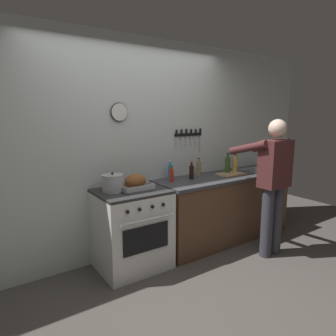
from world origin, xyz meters
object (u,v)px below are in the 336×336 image
object	(u,v)px
bottle_hot_sauce	(172,175)
bottle_soy_sauce	(191,172)
stove	(132,229)
person_cook	(273,179)
roasting_pan	(135,183)
bottle_vinegar	(199,168)
cutting_board	(231,174)
bottle_dish_soap	(170,171)
bottle_olive_oil	(227,165)
bottle_cooking_oil	(235,165)
stock_pot	(113,183)

from	to	relation	value
bottle_hot_sauce	bottle_soy_sauce	xyz separation A→B (m)	(0.29, -0.02, 0.01)
stove	person_cook	size ratio (longest dim) A/B	0.54
bottle_hot_sauce	roasting_pan	bearing A→B (deg)	-170.18
bottle_vinegar	bottle_soy_sauce	bearing A→B (deg)	-150.28
cutting_board	bottle_soy_sauce	bearing A→B (deg)	171.09
bottle_soy_sauce	stove	bearing A→B (deg)	-176.04
bottle_hot_sauce	bottle_soy_sauce	size ratio (longest dim) A/B	0.90
bottle_dish_soap	bottle_soy_sauce	bearing A→B (deg)	-32.96
bottle_olive_oil	person_cook	bearing A→B (deg)	-86.92
bottle_soy_sauce	bottle_olive_oil	size ratio (longest dim) A/B	0.78
cutting_board	bottle_cooking_oil	size ratio (longest dim) A/B	1.36
stock_pot	roasting_pan	bearing A→B (deg)	-15.04
person_cook	stock_pot	bearing A→B (deg)	59.24
stove	bottle_dish_soap	xyz separation A→B (m)	(0.67, 0.21, 0.55)
cutting_board	bottle_hot_sauce	size ratio (longest dim) A/B	1.78
person_cook	bottle_hot_sauce	size ratio (longest dim) A/B	8.22
bottle_olive_oil	bottle_vinegar	distance (m)	0.42
cutting_board	bottle_olive_oil	xyz separation A→B (m)	(0.01, 0.08, 0.11)
roasting_pan	bottle_vinegar	distance (m)	1.09
cutting_board	bottle_olive_oil	distance (m)	0.14
bottle_olive_oil	roasting_pan	bearing A→B (deg)	-177.90
stove	roasting_pan	size ratio (longest dim) A/B	2.56
bottle_soy_sauce	bottle_vinegar	bearing A→B (deg)	29.72
bottle_dish_soap	person_cook	bearing A→B (deg)	-44.74
person_cook	cutting_board	size ratio (longest dim) A/B	4.61
roasting_pan	bottle_cooking_oil	bearing A→B (deg)	1.68
stove	bottle_hot_sauce	distance (m)	0.81
roasting_pan	bottle_vinegar	world-z (taller)	bottle_vinegar
cutting_board	bottle_hot_sauce	world-z (taller)	bottle_hot_sauce
stock_pot	cutting_board	size ratio (longest dim) A/B	0.63
bottle_hot_sauce	bottle_vinegar	bearing A→B (deg)	11.45
cutting_board	stove	bearing A→B (deg)	178.69
stock_pot	bottle_vinegar	size ratio (longest dim) A/B	0.96
bottle_soy_sauce	bottle_vinegar	distance (m)	0.26
stove	bottle_hot_sauce	xyz separation A→B (m)	(0.60, 0.09, 0.53)
stove	roasting_pan	world-z (taller)	roasting_pan
bottle_olive_oil	bottle_dish_soap	bearing A→B (deg)	169.00
bottle_soy_sauce	bottle_cooking_oil	size ratio (longest dim) A/B	0.85
bottle_vinegar	bottle_dish_soap	world-z (taller)	bottle_dish_soap
stock_pot	bottle_cooking_oil	xyz separation A→B (m)	(1.84, -0.02, 0.02)
bottle_cooking_oil	person_cook	bearing A→B (deg)	-98.32
stove	bottle_dish_soap	distance (m)	0.89
stock_pot	cutting_board	bearing A→B (deg)	-3.00
stove	bottle_olive_oil	bearing A→B (deg)	1.66
cutting_board	bottle_vinegar	xyz separation A→B (m)	(-0.39, 0.22, 0.09)
stock_pot	bottle_dish_soap	xyz separation A→B (m)	(0.86, 0.15, 0.01)
roasting_pan	bottle_hot_sauce	distance (m)	0.56
person_cook	cutting_board	world-z (taller)	person_cook
roasting_pan	cutting_board	bearing A→B (deg)	-0.97
bottle_vinegar	bottle_olive_oil	bearing A→B (deg)	-20.41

